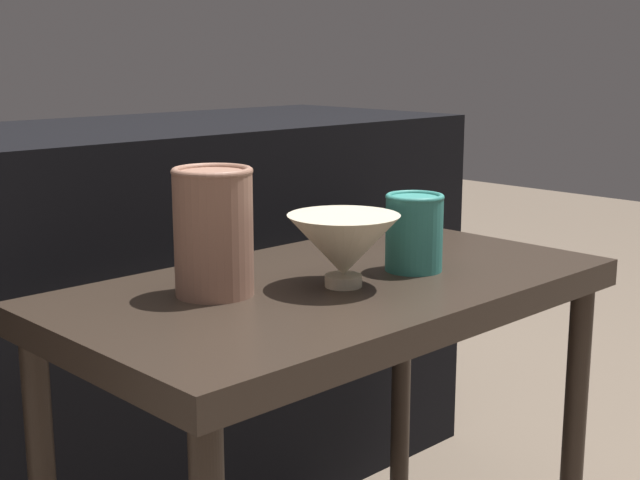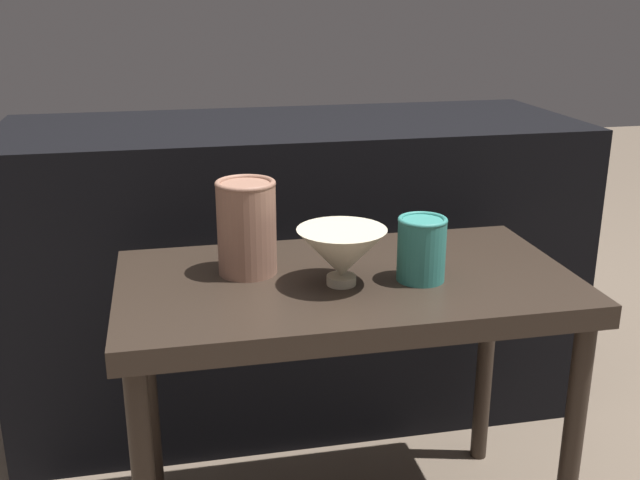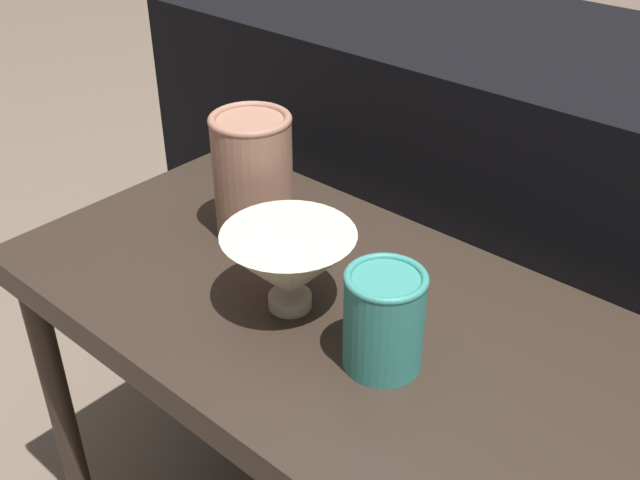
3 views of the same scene
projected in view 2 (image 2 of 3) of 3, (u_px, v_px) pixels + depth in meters
table at (346, 309)px, 1.33m from camera, size 0.79×0.43×0.54m
couch_backdrop at (295, 267)px, 1.86m from camera, size 1.35×0.50×0.72m
bowl at (342, 253)px, 1.25m from camera, size 0.15×0.15×0.10m
vase_textured_left at (247, 226)px, 1.30m from camera, size 0.11×0.11×0.17m
vase_colorful_right at (422, 248)px, 1.27m from camera, size 0.08×0.08×0.11m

